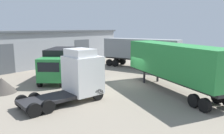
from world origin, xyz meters
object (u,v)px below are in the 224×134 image
object	(u,v)px
container_trailer_green	(174,62)
gravel_pile	(2,85)
container_trailer_blue	(140,49)
tractor_unit_white	(78,76)
box_truck_green	(59,63)
oil_drum	(102,74)

from	to	relation	value
container_trailer_green	gravel_pile	world-z (taller)	container_trailer_green
container_trailer_blue	gravel_pile	world-z (taller)	container_trailer_blue
tractor_unit_white	container_trailer_green	world-z (taller)	container_trailer_green
gravel_pile	container_trailer_blue	bearing A→B (deg)	-9.54
tractor_unit_white	box_truck_green	size ratio (longest dim) A/B	0.95
container_trailer_green	container_trailer_blue	xyz separation A→B (m)	(8.02, 8.27, -0.07)
tractor_unit_white	gravel_pile	world-z (taller)	tractor_unit_white
box_truck_green	oil_drum	xyz separation A→B (m)	(3.50, -2.90, -1.41)
oil_drum	tractor_unit_white	bearing A→B (deg)	-152.14
container_trailer_blue	oil_drum	xyz separation A→B (m)	(-8.05, -0.00, -2.11)
tractor_unit_white	oil_drum	world-z (taller)	tractor_unit_white
box_truck_green	gravel_pile	xyz separation A→B (m)	(-6.04, 0.06, -1.20)
box_truck_green	oil_drum	world-z (taller)	box_truck_green
container_trailer_green	container_trailer_blue	world-z (taller)	container_trailer_green
container_trailer_green	gravel_pile	distance (m)	14.90
gravel_pile	box_truck_green	bearing A→B (deg)	-0.58
tractor_unit_white	container_trailer_blue	size ratio (longest dim) A/B	0.59
container_trailer_blue	oil_drum	bearing A→B (deg)	-97.35
container_trailer_blue	tractor_unit_white	bearing A→B (deg)	-83.91
container_trailer_green	container_trailer_blue	bearing A→B (deg)	-15.25
container_trailer_blue	box_truck_green	distance (m)	11.94
tractor_unit_white	oil_drum	size ratio (longest dim) A/B	7.23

